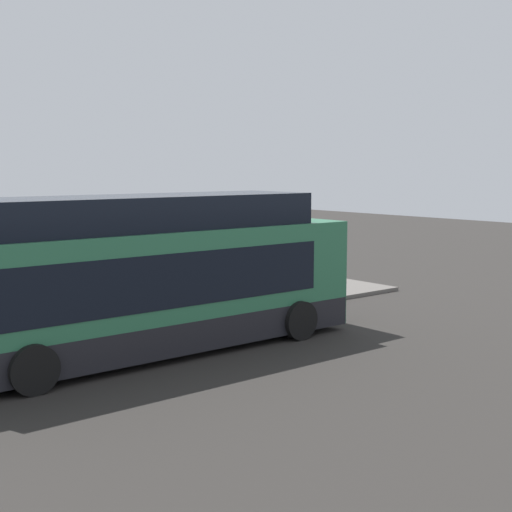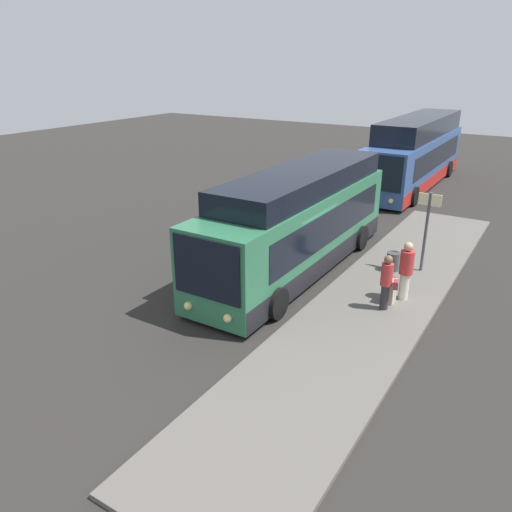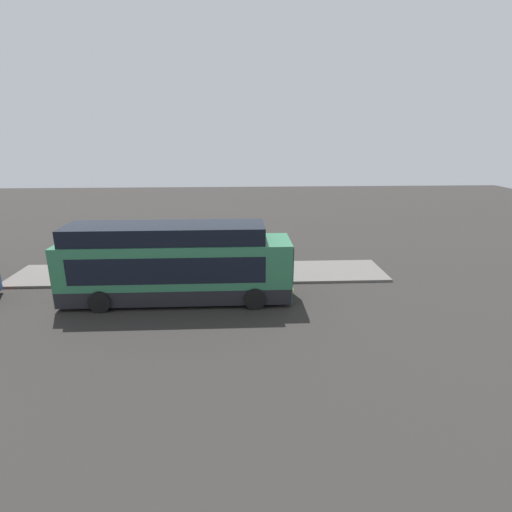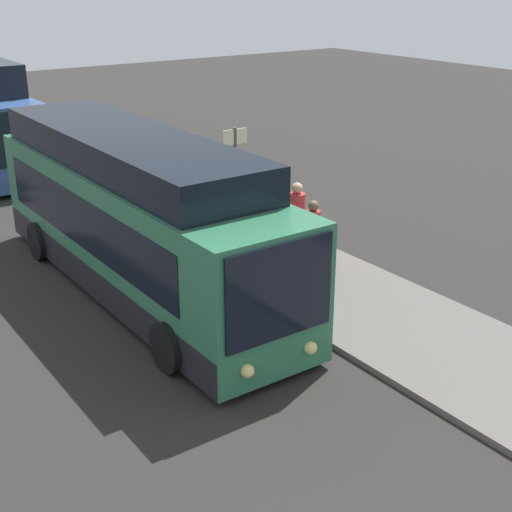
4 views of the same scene
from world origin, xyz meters
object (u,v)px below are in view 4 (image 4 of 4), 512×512
object	(u,v)px
suitcase	(299,247)
sign_post	(235,166)
passenger_boarding	(313,232)
passenger_waiting	(297,216)
trash_bin	(220,227)
bus_lead	(137,222)

from	to	relation	value
suitcase	sign_post	xyz separation A→B (m)	(-2.97, 0.14, 1.36)
passenger_boarding	sign_post	world-z (taller)	sign_post
passenger_waiting	trash_bin	bearing A→B (deg)	99.50
sign_post	trash_bin	size ratio (longest dim) A/B	4.29
sign_post	trash_bin	distance (m)	1.73
suitcase	bus_lead	bearing A→B (deg)	-105.76
suitcase	trash_bin	bearing A→B (deg)	-163.65
passenger_waiting	sign_post	xyz separation A→B (m)	(-2.53, -0.12, 0.74)
trash_bin	bus_lead	bearing A→B (deg)	-65.54
bus_lead	sign_post	bearing A→B (deg)	116.12
passenger_boarding	bus_lead	bearing A→B (deg)	-127.70
suitcase	sign_post	size ratio (longest dim) A/B	0.36
bus_lead	trash_bin	bearing A→B (deg)	114.46
sign_post	passenger_waiting	bearing A→B (deg)	2.61
bus_lead	sign_post	world-z (taller)	bus_lead
trash_bin	sign_post	bearing A→B (deg)	121.61
passenger_waiting	sign_post	world-z (taller)	sign_post
passenger_boarding	sign_post	size ratio (longest dim) A/B	0.61
bus_lead	passenger_waiting	size ratio (longest dim) A/B	5.62
passenger_boarding	passenger_waiting	xyz separation A→B (m)	(-0.96, 0.27, 0.08)
trash_bin	suitcase	bearing A→B (deg)	16.35
passenger_boarding	suitcase	xyz separation A→B (m)	(-0.52, 0.01, -0.54)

